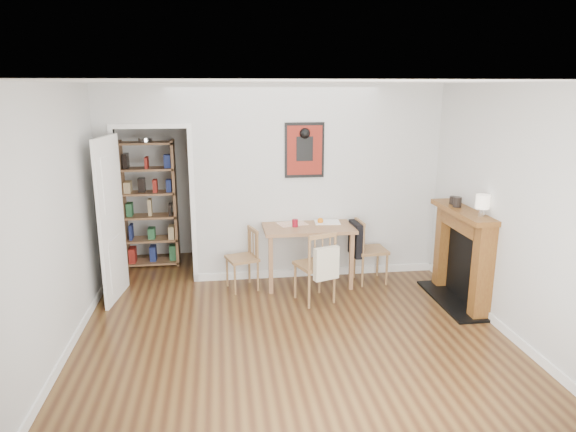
{
  "coord_description": "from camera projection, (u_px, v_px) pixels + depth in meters",
  "views": [
    {
      "loc": [
        -0.71,
        -5.27,
        2.56
      ],
      "look_at": [
        0.08,
        0.6,
        1.06
      ],
      "focal_mm": 32.0,
      "sensor_mm": 36.0,
      "label": 1
    }
  ],
  "objects": [
    {
      "name": "notebook",
      "position": [
        327.0,
        222.0,
        6.83
      ],
      "size": [
        0.35,
        0.27,
        0.02
      ],
      "primitive_type": "cube",
      "rotation": [
        0.0,
        0.0,
        -0.1
      ],
      "color": "white",
      "rests_on": "dining_table"
    },
    {
      "name": "bookshelf",
      "position": [
        150.0,
        205.0,
        7.39
      ],
      "size": [
        0.77,
        0.31,
        1.83
      ],
      "color": "#936A44",
      "rests_on": "ground"
    },
    {
      "name": "fireplace",
      "position": [
        463.0,
        253.0,
        6.16
      ],
      "size": [
        0.45,
        1.25,
        1.16
      ],
      "color": "brown",
      "rests_on": "ground"
    },
    {
      "name": "mantel_lamp",
      "position": [
        483.0,
        203.0,
        5.66
      ],
      "size": [
        0.15,
        0.15,
        0.24
      ],
      "color": "silver",
      "rests_on": "fireplace"
    },
    {
      "name": "placemat",
      "position": [
        292.0,
        224.0,
        6.78
      ],
      "size": [
        0.43,
        0.37,
        0.0
      ],
      "primitive_type": "cube",
      "rotation": [
        0.0,
        0.0,
        0.27
      ],
      "color": "beige",
      "rests_on": "dining_table"
    },
    {
      "name": "dining_table",
      "position": [
        308.0,
        232.0,
        6.72
      ],
      "size": [
        1.17,
        0.74,
        0.8
      ],
      "color": "#936A44",
      "rests_on": "ground"
    },
    {
      "name": "chair_left",
      "position": [
        242.0,
        259.0,
        6.6
      ],
      "size": [
        0.5,
        0.5,
        0.8
      ],
      "color": "olive",
      "rests_on": "ground"
    },
    {
      "name": "chair_front",
      "position": [
        315.0,
        265.0,
        6.2
      ],
      "size": [
        0.58,
        0.61,
        0.9
      ],
      "color": "olive",
      "rests_on": "ground"
    },
    {
      "name": "red_glass",
      "position": [
        295.0,
        223.0,
        6.62
      ],
      "size": [
        0.08,
        0.08,
        0.1
      ],
      "primitive_type": "cylinder",
      "color": "maroon",
      "rests_on": "dining_table"
    },
    {
      "name": "ground",
      "position": [
        288.0,
        320.0,
        5.79
      ],
      "size": [
        5.2,
        5.2,
        0.0
      ],
      "primitive_type": "plane",
      "color": "brown",
      "rests_on": "ground"
    },
    {
      "name": "room_shell",
      "position": [
        282.0,
        185.0,
        6.77
      ],
      "size": [
        5.2,
        5.2,
        5.2
      ],
      "color": "#BCBCBA",
      "rests_on": "ground"
    },
    {
      "name": "ceramic_jar_b",
      "position": [
        453.0,
        200.0,
        6.26
      ],
      "size": [
        0.08,
        0.08,
        0.1
      ],
      "primitive_type": "cylinder",
      "color": "black",
      "rests_on": "fireplace"
    },
    {
      "name": "ceramic_jar_a",
      "position": [
        457.0,
        202.0,
        6.11
      ],
      "size": [
        0.1,
        0.1,
        0.12
      ],
      "primitive_type": "cylinder",
      "color": "black",
      "rests_on": "fireplace"
    },
    {
      "name": "orange_fruit",
      "position": [
        320.0,
        221.0,
        6.77
      ],
      "size": [
        0.08,
        0.08,
        0.08
      ],
      "primitive_type": "sphere",
      "color": "orange",
      "rests_on": "dining_table"
    },
    {
      "name": "chair_right",
      "position": [
        369.0,
        250.0,
        6.82
      ],
      "size": [
        0.52,
        0.46,
        0.87
      ],
      "color": "olive",
      "rests_on": "ground"
    }
  ]
}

